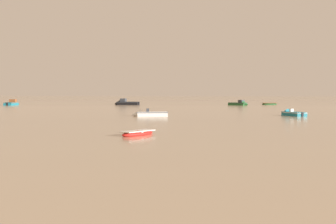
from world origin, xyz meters
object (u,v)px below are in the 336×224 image
(motorboat_moored_2, at_px, (240,104))
(motorboat_moored_0, at_px, (13,104))
(rowboat_moored_2, at_px, (269,104))
(motorboat_moored_5, at_px, (291,114))
(rowboat_moored_1, at_px, (138,133))
(motorboat_moored_4, at_px, (124,103))
(motorboat_moored_3, at_px, (147,115))

(motorboat_moored_2, bearing_deg, motorboat_moored_0, -140.75)
(motorboat_moored_0, bearing_deg, rowboat_moored_2, -85.67)
(motorboat_moored_0, xyz_separation_m, motorboat_moored_5, (59.15, -41.31, -0.12))
(rowboat_moored_1, bearing_deg, motorboat_moored_4, -134.21)
(motorboat_moored_2, bearing_deg, motorboat_moored_4, -146.50)
(rowboat_moored_1, distance_m, motorboat_moored_5, 30.29)
(rowboat_moored_1, bearing_deg, rowboat_moored_2, -161.29)
(motorboat_moored_4, bearing_deg, motorboat_moored_5, 128.21)
(motorboat_moored_0, bearing_deg, motorboat_moored_3, -143.08)
(rowboat_moored_1, xyz_separation_m, motorboat_moored_4, (-17.13, 72.45, 0.24))
(motorboat_moored_5, bearing_deg, motorboat_moored_0, 31.05)
(rowboat_moored_1, height_order, motorboat_moored_4, motorboat_moored_4)
(motorboat_moored_2, relative_size, motorboat_moored_4, 0.81)
(motorboat_moored_0, xyz_separation_m, rowboat_moored_2, (63.41, 11.05, -0.14))
(motorboat_moored_3, bearing_deg, motorboat_moored_2, -118.80)
(motorboat_moored_0, xyz_separation_m, rowboat_moored_1, (44.12, -67.60, -0.19))
(motorboat_moored_2, relative_size, rowboat_moored_1, 1.77)
(motorboat_moored_0, bearing_deg, motorboat_moored_2, -91.38)
(motorboat_moored_2, distance_m, rowboat_moored_1, 72.59)
(rowboat_moored_1, xyz_separation_m, motorboat_moored_3, (-3.17, 22.88, 0.09))
(motorboat_moored_0, relative_size, rowboat_moored_2, 1.33)
(motorboat_moored_5, bearing_deg, motorboat_moored_3, 76.60)
(rowboat_moored_2, bearing_deg, motorboat_moored_5, -110.07)
(motorboat_moored_2, distance_m, motorboat_moored_3, 50.95)
(motorboat_moored_0, height_order, motorboat_moored_5, motorboat_moored_0)
(motorboat_moored_0, relative_size, rowboat_moored_1, 1.93)
(motorboat_moored_2, relative_size, motorboat_moored_5, 1.20)
(rowboat_moored_2, distance_m, motorboat_moored_4, 36.95)
(motorboat_moored_4, height_order, motorboat_moored_5, motorboat_moored_4)
(motorboat_moored_0, relative_size, motorboat_moored_2, 1.10)
(motorboat_moored_5, bearing_deg, rowboat_moored_2, -28.66)
(motorboat_moored_0, height_order, rowboat_moored_1, motorboat_moored_0)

